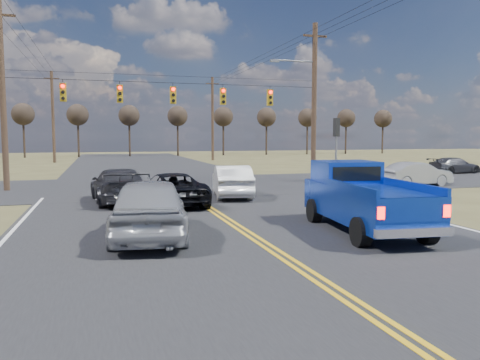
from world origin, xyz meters
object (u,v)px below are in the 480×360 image
object	(u,v)px
silver_suv	(150,207)
white_car_queue	(232,181)
dgrey_car_queue	(119,186)
cross_car_east_near	(416,174)
black_suv	(171,189)
pickup_truck	(362,198)
cross_car_east_far	(455,166)

from	to	relation	value
silver_suv	white_car_queue	size ratio (longest dim) A/B	1.13
dgrey_car_queue	white_car_queue	bearing A→B (deg)	179.66
cross_car_east_near	black_suv	bearing A→B (deg)	100.18
pickup_truck	cross_car_east_far	xyz separation A→B (m)	(18.96, 17.64, -0.39)
cross_car_east_near	pickup_truck	bearing A→B (deg)	133.49
pickup_truck	cross_car_east_near	bearing A→B (deg)	52.71
dgrey_car_queue	pickup_truck	bearing A→B (deg)	124.27
pickup_truck	black_suv	xyz separation A→B (m)	(-4.85, 7.13, -0.33)
pickup_truck	cross_car_east_far	world-z (taller)	pickup_truck
pickup_truck	silver_suv	xyz separation A→B (m)	(-6.37, 0.84, -0.13)
silver_suv	cross_car_east_near	bearing A→B (deg)	-141.70
silver_suv	pickup_truck	bearing A→B (deg)	-179.99
cross_car_east_near	cross_car_east_far	size ratio (longest dim) A/B	0.98
pickup_truck	silver_suv	world-z (taller)	pickup_truck
black_suv	white_car_queue	bearing A→B (deg)	-155.07
pickup_truck	dgrey_car_queue	distance (m)	10.99
silver_suv	black_suv	world-z (taller)	silver_suv
black_suv	white_car_queue	world-z (taller)	white_car_queue
black_suv	dgrey_car_queue	bearing A→B (deg)	-37.85
black_suv	pickup_truck	bearing A→B (deg)	119.63
cross_car_east_far	dgrey_car_queue	bearing A→B (deg)	104.69
pickup_truck	silver_suv	size ratio (longest dim) A/B	1.10
white_car_queue	cross_car_east_far	distance (m)	22.37
black_suv	white_car_queue	size ratio (longest dim) A/B	1.07
black_suv	white_car_queue	xyz separation A→B (m)	(3.19, 1.81, 0.07)
black_suv	dgrey_car_queue	size ratio (longest dim) A/B	0.95
silver_suv	cross_car_east_far	distance (m)	30.39
white_car_queue	dgrey_car_queue	xyz separation A→B (m)	(-5.29, -0.43, -0.01)
black_suv	cross_car_east_far	distance (m)	26.02
pickup_truck	dgrey_car_queue	xyz separation A→B (m)	(-6.95, 8.51, -0.26)
pickup_truck	cross_car_east_near	distance (m)	14.66
pickup_truck	white_car_queue	world-z (taller)	pickup_truck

